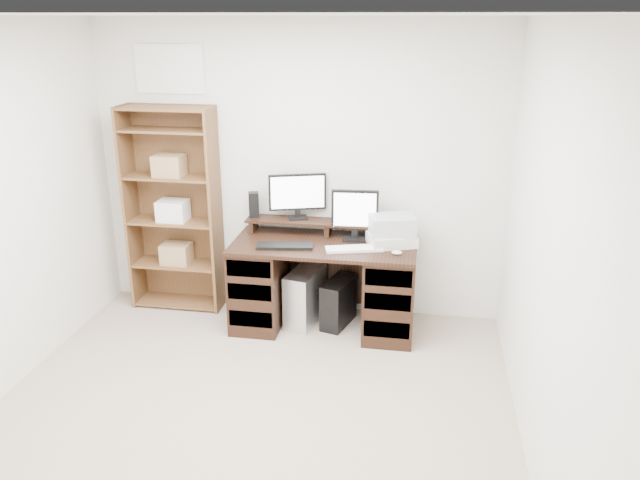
% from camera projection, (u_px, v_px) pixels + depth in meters
% --- Properties ---
extents(room, '(3.54, 4.04, 2.54)m').
position_uv_depth(room, '(226.00, 255.00, 3.44)').
color(room, tan).
rests_on(room, ground).
extents(desk, '(1.50, 0.70, 0.75)m').
position_uv_depth(desk, '(324.00, 283.00, 5.21)').
color(desk, black).
rests_on(desk, ground).
extents(riser_shelf, '(1.40, 0.22, 0.12)m').
position_uv_depth(riser_shelf, '(328.00, 224.00, 5.25)').
color(riser_shelf, black).
rests_on(riser_shelf, desk).
extents(monitor_wide, '(0.47, 0.19, 0.38)m').
position_uv_depth(monitor_wide, '(297.00, 194.00, 5.25)').
color(monitor_wide, black).
rests_on(monitor_wide, riser_shelf).
extents(monitor_small, '(0.39, 0.15, 0.42)m').
position_uv_depth(monitor_small, '(355.00, 213.00, 5.09)').
color(monitor_small, black).
rests_on(monitor_small, desk).
extents(speaker, '(0.11, 0.11, 0.21)m').
position_uv_depth(speaker, '(254.00, 204.00, 5.33)').
color(speaker, black).
rests_on(speaker, riser_shelf).
extents(keyboard_black, '(0.47, 0.21, 0.02)m').
position_uv_depth(keyboard_black, '(285.00, 246.00, 4.99)').
color(keyboard_black, black).
rests_on(keyboard_black, desk).
extents(keyboard_white, '(0.47, 0.25, 0.02)m').
position_uv_depth(keyboard_white, '(354.00, 249.00, 4.93)').
color(keyboard_white, white).
rests_on(keyboard_white, desk).
extents(mouse, '(0.10, 0.08, 0.03)m').
position_uv_depth(mouse, '(397.00, 253.00, 4.83)').
color(mouse, silver).
rests_on(mouse, desk).
extents(printer, '(0.44, 0.38, 0.09)m').
position_uv_depth(printer, '(392.00, 239.00, 5.03)').
color(printer, beige).
rests_on(printer, desk).
extents(basket, '(0.41, 0.33, 0.15)m').
position_uv_depth(basket, '(392.00, 225.00, 4.99)').
color(basket, '#A6ACB1').
rests_on(basket, printer).
extents(tower_silver, '(0.31, 0.51, 0.48)m').
position_uv_depth(tower_silver, '(305.00, 296.00, 5.32)').
color(tower_silver, silver).
rests_on(tower_silver, ground).
extents(tower_black, '(0.28, 0.43, 0.40)m').
position_uv_depth(tower_black, '(338.00, 302.00, 5.30)').
color(tower_black, black).
rests_on(tower_black, ground).
extents(bookshelf, '(0.80, 0.30, 1.80)m').
position_uv_depth(bookshelf, '(174.00, 208.00, 5.44)').
color(bookshelf, brown).
rests_on(bookshelf, ground).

